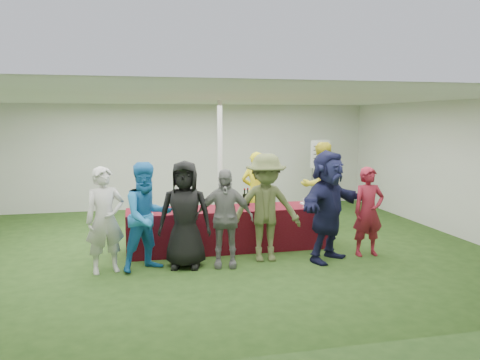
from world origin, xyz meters
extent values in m
plane|color=#284719|center=(0.00, 0.00, 0.00)|extent=(60.00, 60.00, 0.00)
plane|color=white|center=(0.00, 4.00, 1.35)|extent=(10.00, 0.00, 10.00)
plane|color=white|center=(0.00, -4.00, 1.35)|extent=(10.00, 0.00, 10.00)
plane|color=white|center=(5.00, 0.00, 1.35)|extent=(0.00, 8.00, 8.00)
plane|color=white|center=(0.00, 0.00, 2.70)|extent=(10.00, 10.00, 0.00)
cylinder|color=silver|center=(0.50, 1.20, 1.35)|extent=(0.10, 0.10, 2.70)
cube|color=#5C111C|center=(0.41, -0.16, 0.38)|extent=(3.60, 0.80, 0.75)
cylinder|color=black|center=(0.73, -0.01, 0.86)|extent=(0.07, 0.07, 0.22)
cylinder|color=black|center=(0.73, -0.01, 1.01)|extent=(0.03, 0.03, 0.08)
cylinder|color=maroon|center=(0.73, -0.01, 1.06)|extent=(0.03, 0.03, 0.02)
cylinder|color=black|center=(0.80, 0.01, 0.86)|extent=(0.07, 0.07, 0.22)
cylinder|color=black|center=(0.80, 0.01, 1.01)|extent=(0.03, 0.03, 0.08)
cylinder|color=maroon|center=(0.80, 0.01, 1.06)|extent=(0.03, 0.03, 0.02)
cylinder|color=black|center=(0.97, -0.04, 0.86)|extent=(0.07, 0.07, 0.22)
cylinder|color=black|center=(0.97, -0.04, 1.01)|extent=(0.03, 0.03, 0.08)
cylinder|color=maroon|center=(0.97, -0.04, 1.06)|extent=(0.03, 0.03, 0.02)
cylinder|color=black|center=(1.09, 0.02, 0.86)|extent=(0.07, 0.07, 0.22)
cylinder|color=black|center=(1.09, 0.02, 1.01)|extent=(0.03, 0.03, 0.08)
cylinder|color=maroon|center=(1.09, 0.02, 1.06)|extent=(0.03, 0.03, 0.02)
cylinder|color=black|center=(1.26, -0.01, 0.86)|extent=(0.07, 0.07, 0.22)
cylinder|color=black|center=(1.26, -0.01, 1.01)|extent=(0.03, 0.03, 0.08)
cylinder|color=maroon|center=(1.26, -0.01, 1.06)|extent=(0.03, 0.03, 0.02)
cylinder|color=silver|center=(-0.95, -0.42, 0.75)|extent=(0.06, 0.06, 0.00)
cylinder|color=silver|center=(-0.95, -0.42, 0.79)|extent=(0.01, 0.01, 0.07)
cylinder|color=silver|center=(-0.95, -0.42, 0.87)|extent=(0.06, 0.06, 0.08)
cylinder|color=#450707|center=(-0.95, -0.42, 0.84)|extent=(0.05, 0.05, 0.02)
cylinder|color=silver|center=(-0.71, -0.42, 0.75)|extent=(0.06, 0.06, 0.00)
cylinder|color=silver|center=(-0.71, -0.42, 0.79)|extent=(0.01, 0.01, 0.07)
cylinder|color=silver|center=(-0.71, -0.42, 0.87)|extent=(0.06, 0.06, 0.08)
cylinder|color=#450707|center=(-0.71, -0.42, 0.84)|extent=(0.05, 0.05, 0.02)
cylinder|color=silver|center=(-0.44, -0.42, 0.75)|extent=(0.06, 0.06, 0.00)
cylinder|color=silver|center=(-0.44, -0.42, 0.79)|extent=(0.01, 0.01, 0.07)
cylinder|color=silver|center=(-0.44, -0.42, 0.87)|extent=(0.06, 0.06, 0.08)
cylinder|color=#450707|center=(-0.44, -0.42, 0.84)|extent=(0.05, 0.05, 0.02)
cylinder|color=silver|center=(0.15, -0.47, 0.75)|extent=(0.06, 0.06, 0.00)
cylinder|color=silver|center=(0.15, -0.47, 0.79)|extent=(0.01, 0.01, 0.07)
cylinder|color=silver|center=(0.15, -0.47, 0.87)|extent=(0.06, 0.06, 0.08)
cylinder|color=silver|center=(1.75, -0.38, 0.75)|extent=(0.06, 0.06, 0.00)
cylinder|color=silver|center=(1.75, -0.38, 0.79)|extent=(0.01, 0.01, 0.07)
cylinder|color=silver|center=(1.75, -0.38, 0.87)|extent=(0.06, 0.06, 0.08)
cylinder|color=#450707|center=(1.75, -0.38, 0.84)|extent=(0.05, 0.05, 0.02)
cylinder|color=silver|center=(0.42, -0.08, 0.85)|extent=(0.07, 0.07, 0.20)
cylinder|color=silver|center=(0.42, -0.08, 0.96)|extent=(0.03, 0.03, 0.03)
cube|color=white|center=(1.93, -0.11, 0.77)|extent=(0.25, 0.18, 0.03)
cylinder|color=slate|center=(1.97, -0.38, 0.84)|extent=(0.24, 0.24, 0.18)
cylinder|color=slate|center=(3.13, 2.76, 0.55)|extent=(0.02, 0.02, 1.10)
cylinder|color=slate|center=(3.53, 2.76, 0.55)|extent=(0.02, 0.02, 1.10)
cube|color=white|center=(3.33, 2.76, 1.45)|extent=(0.50, 0.02, 0.70)
cube|color=black|center=(3.33, 2.74, 1.65)|extent=(0.36, 0.01, 0.02)
cube|color=black|center=(3.33, 2.74, 1.55)|extent=(0.36, 0.01, 0.02)
cube|color=black|center=(3.33, 2.74, 1.45)|extent=(0.36, 0.01, 0.02)
cube|color=black|center=(3.33, 2.74, 1.35)|extent=(0.36, 0.01, 0.02)
cube|color=black|center=(3.33, 2.74, 1.25)|extent=(0.36, 0.01, 0.02)
imported|color=yellow|center=(1.21, 0.96, 0.83)|extent=(0.71, 0.60, 1.67)
imported|color=gold|center=(2.63, 1.02, 0.92)|extent=(1.00, 0.83, 1.84)
imported|color=beige|center=(-1.67, -1.00, 0.81)|extent=(0.68, 0.54, 1.63)
imported|color=#2072BD|center=(-1.04, -1.02, 0.84)|extent=(1.01, 0.92, 1.68)
imported|color=black|center=(-0.47, -1.02, 0.85)|extent=(0.92, 0.71, 1.69)
imported|color=slate|center=(0.14, -1.11, 0.78)|extent=(0.97, 0.56, 1.56)
imported|color=#525A31|center=(0.87, -0.96, 0.89)|extent=(1.21, 0.77, 1.78)
imported|color=#191B3F|center=(1.86, -1.18, 0.92)|extent=(1.71, 1.41, 1.83)
imported|color=maroon|center=(2.65, -1.07, 0.76)|extent=(0.56, 0.37, 1.53)
camera|label=1|loc=(-1.20, -8.21, 2.34)|focal=35.00mm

